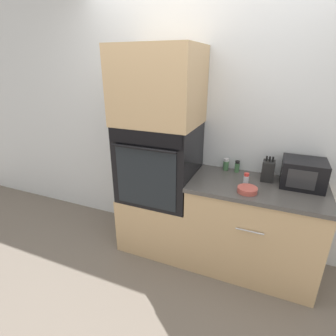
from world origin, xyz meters
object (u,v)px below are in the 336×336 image
Objects in this scene: wall_oven at (159,162)px; knife_block at (268,171)px; condiment_jar_near at (226,164)px; condiment_jar_far at (246,179)px; condiment_jar_mid at (237,167)px; microwave at (303,173)px; bowl at (247,190)px.

wall_oven is 1.00m from knife_block.
condiment_jar_far is (0.23, -0.28, -0.00)m from condiment_jar_near.
condiment_jar_near reaches higher than condiment_jar_far.
condiment_jar_mid is at bearing 113.93° from condiment_jar_far.
microwave is 3.00× the size of condiment_jar_mid.
condiment_jar_near is 0.36m from condiment_jar_far.
condiment_jar_far is at bearing 102.60° from bowl.
condiment_jar_far is (-0.16, -0.18, -0.04)m from knife_block.
microwave is 3.15× the size of condiment_jar_far.
condiment_jar_mid is at bearing 18.45° from wall_oven.
wall_oven is 0.83m from condiment_jar_far.
wall_oven reaches higher than microwave.
knife_block is at bearing 67.33° from bowl.
bowl is at bearing -69.74° from condiment_jar_mid.
wall_oven is 6.43× the size of condiment_jar_near.
condiment_jar_mid is (-0.55, 0.10, -0.06)m from microwave.
microwave is at bearing 20.82° from condiment_jar_far.
condiment_jar_far is at bearing -132.30° from knife_block.
condiment_jar_near is (-0.66, 0.11, -0.06)m from microwave.
microwave is 2.94× the size of condiment_jar_near.
wall_oven is 6.56× the size of condiment_jar_mid.
condiment_jar_near is (-0.39, 0.10, -0.03)m from knife_block.
condiment_jar_near is 1.02× the size of condiment_jar_mid.
knife_block reaches higher than condiment_jar_far.
condiment_jar_mid is (0.71, 0.24, -0.03)m from wall_oven.
condiment_jar_mid reaches higher than bowl.
knife_block reaches higher than condiment_jar_mid.
knife_block is at bearing 8.55° from wall_oven.
wall_oven reaches higher than bowl.
microwave is at bearing -10.18° from condiment_jar_mid.
microwave is 1.53× the size of knife_block.
wall_oven is at bearing -161.55° from condiment_jar_mid.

